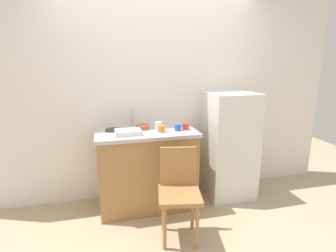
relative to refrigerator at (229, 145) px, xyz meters
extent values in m
plane|color=tan|center=(-0.89, -0.67, -0.67)|extent=(8.00, 8.00, 0.00)
cube|color=white|center=(-0.89, 0.33, 0.66)|extent=(4.80, 0.10, 2.65)
cube|color=#A87542|center=(-1.07, -0.02, -0.22)|extent=(1.11, 0.60, 0.89)
cube|color=#B7B7BC|center=(-1.07, -0.02, 0.25)|extent=(1.15, 0.64, 0.04)
cylinder|color=#B7B7BC|center=(-1.20, 0.23, 0.38)|extent=(0.02, 0.02, 0.23)
cube|color=silver|center=(0.00, 0.00, 0.00)|extent=(0.58, 0.56, 1.34)
cylinder|color=#A87542|center=(-1.05, -0.86, -0.44)|extent=(0.04, 0.04, 0.45)
cylinder|color=#A87542|center=(-0.75, -0.92, -0.44)|extent=(0.04, 0.04, 0.45)
cylinder|color=#A87542|center=(-0.99, -0.57, -0.44)|extent=(0.04, 0.04, 0.45)
cylinder|color=#A87542|center=(-0.70, -0.62, -0.44)|extent=(0.04, 0.04, 0.45)
cube|color=#A87542|center=(-0.87, -0.74, -0.20)|extent=(0.47, 0.47, 0.04)
cube|color=#A87542|center=(-0.84, -0.56, 0.02)|extent=(0.36, 0.10, 0.40)
cube|color=white|center=(-1.28, -0.14, 0.29)|extent=(0.28, 0.20, 0.05)
cylinder|color=#B25B33|center=(-1.09, 0.06, 0.29)|extent=(0.16, 0.16, 0.05)
cylinder|color=#2D2D2D|center=(-1.43, 0.07, 0.28)|extent=(0.17, 0.17, 0.02)
cylinder|color=white|center=(-0.92, -0.02, 0.31)|extent=(0.08, 0.08, 0.09)
cylinder|color=red|center=(-0.61, -0.08, 0.30)|extent=(0.08, 0.08, 0.07)
cylinder|color=orange|center=(-0.91, -0.12, 0.30)|extent=(0.07, 0.07, 0.07)
cylinder|color=blue|center=(-0.71, -0.11, 0.30)|extent=(0.08, 0.08, 0.08)
camera|label=1|loc=(-1.54, -2.96, 1.05)|focal=28.70mm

